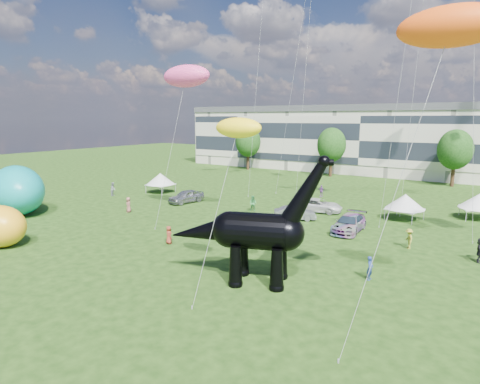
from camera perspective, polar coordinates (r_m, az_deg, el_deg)
The scene contains 17 objects.
ground at distance 24.87m, azimuth -6.42°, elevation -14.76°, with size 220.00×220.00×0.00m, color #16330C.
terrace_row at distance 82.42m, azimuth 17.75°, elevation 6.78°, with size 78.00×11.00×12.00m, color beige.
tree_far_left at distance 83.22m, azimuth 1.15°, elevation 7.51°, with size 5.20×5.20×9.44m.
tree_mid_left at distance 75.13m, azimuth 12.89°, elevation 6.93°, with size 5.20×5.20×9.44m.
tree_mid_right at distance 70.57m, azimuth 28.31°, elevation 5.74°, with size 5.20×5.20×9.44m.
dinosaur_sculpture at distance 25.95m, azimuth 1.70°, elevation -5.84°, with size 10.49×5.12×8.71m.
car_silver at distance 51.17m, azimuth -7.65°, elevation -0.61°, with size 1.95×4.85×1.65m, color #A2A3A7.
car_grey at distance 42.63m, azimuth 7.81°, elevation -3.00°, with size 1.52×4.36×1.44m, color gray.
car_white at distance 46.67m, azimuth 11.02°, elevation -1.87°, with size 2.52×5.47×1.52m, color silver.
car_dark at distance 39.22m, azimuth 15.27°, elevation -4.34°, with size 2.26×5.55×1.61m, color #595960.
gazebo_near at distance 45.45m, azimuth 22.43°, elevation -1.30°, with size 4.71×4.71×2.75m.
gazebo_far at distance 49.21m, azimuth 30.90°, elevation -1.13°, with size 5.01×5.01×2.78m.
gazebo_left at distance 58.56m, azimuth -11.26°, elevation 1.82°, with size 4.24×4.24×2.82m.
inflatable_teal at distance 50.86m, azimuth -29.11°, elevation 0.25°, with size 8.70×5.44×5.44m, color #0C9697.
inflatable_yellow at distance 38.81m, azimuth -30.95°, elevation -4.19°, with size 4.56×3.51×3.51m, color #FFAC1A.
visitors at distance 36.96m, azimuth 5.59°, elevation -4.80°, with size 53.01×45.20×1.88m.
kites at distance 35.34m, azimuth 2.75°, elevation 20.35°, with size 57.31×53.95×28.82m.
Camera 1 is at (14.61, -17.13, 10.57)m, focal length 30.00 mm.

